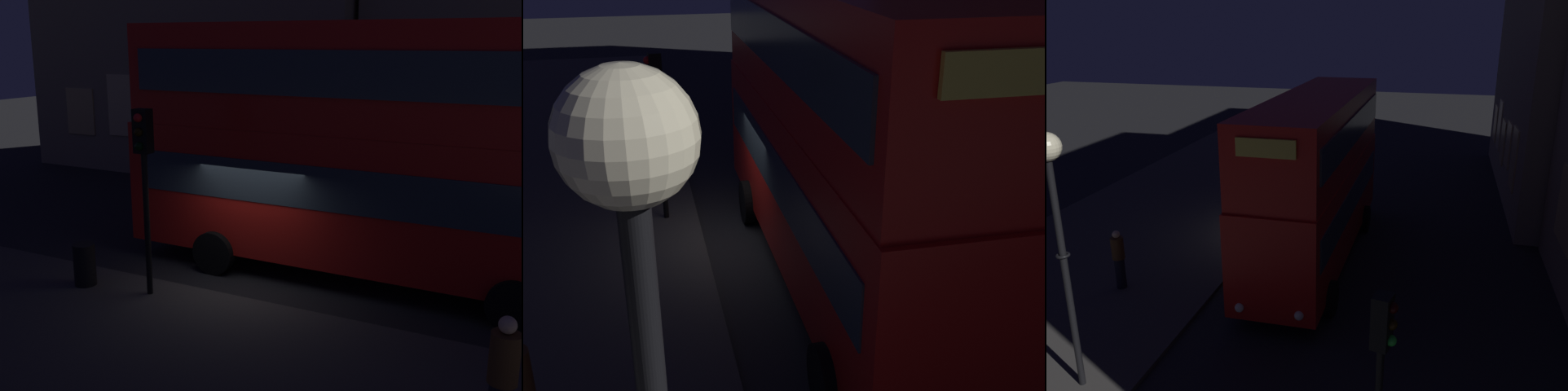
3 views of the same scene
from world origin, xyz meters
TOP-DOWN VIEW (x-y plane):
  - ground_plane at (0.00, 0.00)m, footprint 80.00×80.00m
  - double_decker_bus at (1.90, 1.41)m, footprint 10.44×2.80m
  - traffic_light_near_kerb at (-1.35, -1.65)m, footprint 0.34×0.37m
  - street_lamp at (9.82, -2.08)m, footprint 0.57×0.57m
  - litter_bin at (-2.85, -1.87)m, footprint 0.46×0.46m

SIDE VIEW (x-z plane):
  - ground_plane at x=0.00m, z-range 0.00..0.00m
  - litter_bin at x=-2.85m, z-range 0.12..1.02m
  - traffic_light_near_kerb at x=-1.35m, z-range 0.95..4.71m
  - double_decker_bus at x=1.90m, z-range 0.31..5.82m
  - street_lamp at x=9.82m, z-range 1.67..7.34m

